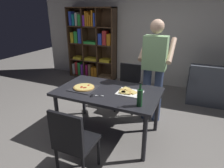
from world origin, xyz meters
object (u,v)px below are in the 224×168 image
(dining_table, at_px, (108,95))
(chair_far_side, at_px, (128,84))
(pepperoni_pizza_on_tray, at_px, (84,88))
(chair_near_camera, at_px, (73,140))
(person_serving_pizza, at_px, (154,66))
(wine_bottle, at_px, (140,97))
(kitchen_scissors, at_px, (94,96))
(bookshelf, at_px, (91,45))

(dining_table, bearing_deg, chair_far_side, 90.00)
(pepperoni_pizza_on_tray, bearing_deg, chair_near_camera, -66.89)
(person_serving_pizza, distance_m, wine_bottle, 1.03)
(chair_near_camera, bearing_deg, pepperoni_pizza_on_tray, 113.11)
(person_serving_pizza, xyz_separation_m, kitchen_scissors, (-0.61, -0.99, -0.24))
(chair_far_side, height_order, kitchen_scissors, chair_far_side)
(bookshelf, height_order, person_serving_pizza, bookshelf)
(chair_near_camera, relative_size, kitchen_scissors, 4.54)
(chair_far_side, bearing_deg, kitchen_scissors, -94.12)
(dining_table, distance_m, pepperoni_pizza_on_tray, 0.39)
(chair_near_camera, height_order, person_serving_pizza, person_serving_pizza)
(dining_table, height_order, bookshelf, bookshelf)
(kitchen_scissors, bearing_deg, chair_far_side, 85.88)
(chair_near_camera, relative_size, bookshelf, 0.46)
(wine_bottle, bearing_deg, pepperoni_pizza_on_tray, 167.50)
(person_serving_pizza, distance_m, pepperoni_pizza_on_tray, 1.22)
(kitchen_scissors, bearing_deg, pepperoni_pizza_on_tray, 147.55)
(chair_near_camera, relative_size, chair_far_side, 1.00)
(person_serving_pizza, relative_size, pepperoni_pizza_on_tray, 4.61)
(kitchen_scissors, bearing_deg, dining_table, 71.59)
(chair_far_side, relative_size, wine_bottle, 2.85)
(chair_far_side, relative_size, kitchen_scissors, 4.54)
(chair_near_camera, xyz_separation_m, chair_far_side, (0.00, 1.89, 0.00))
(pepperoni_pizza_on_tray, bearing_deg, dining_table, 12.57)
(person_serving_pizza, bearing_deg, bookshelf, 142.61)
(bookshelf, distance_m, kitchen_scissors, 3.07)
(chair_near_camera, xyz_separation_m, wine_bottle, (0.57, 0.66, 0.36))
(person_serving_pizza, bearing_deg, chair_near_camera, -107.27)
(bookshelf, height_order, wine_bottle, bookshelf)
(bookshelf, height_order, pepperoni_pizza_on_tray, bookshelf)
(pepperoni_pizza_on_tray, distance_m, kitchen_scissors, 0.33)
(dining_table, relative_size, bookshelf, 0.79)
(dining_table, bearing_deg, chair_near_camera, -90.00)
(chair_far_side, xyz_separation_m, wine_bottle, (0.57, -1.24, 0.36))
(chair_near_camera, relative_size, wine_bottle, 2.85)
(dining_table, xyz_separation_m, person_serving_pizza, (0.52, 0.73, 0.33))
(bookshelf, bearing_deg, chair_near_camera, -63.75)
(chair_far_side, bearing_deg, dining_table, -90.00)
(person_serving_pizza, relative_size, wine_bottle, 5.54)
(bookshelf, xyz_separation_m, pepperoni_pizza_on_tray, (1.27, -2.46, -0.19))
(dining_table, height_order, chair_near_camera, chair_near_camera)
(chair_far_side, distance_m, pepperoni_pizza_on_tray, 1.12)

